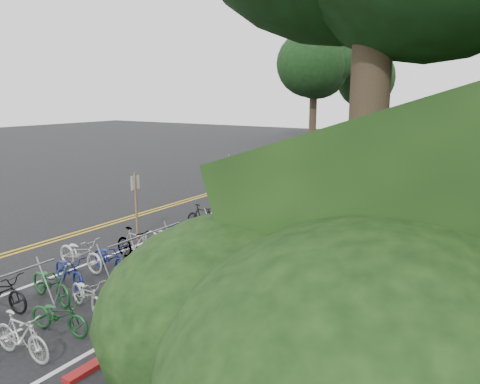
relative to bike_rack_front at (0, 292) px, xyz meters
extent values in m
cube|color=gold|center=(-4.93, 11.43, -0.90)|extent=(0.12, 80.00, 0.01)
cube|color=gold|center=(-4.63, 11.43, -0.90)|extent=(0.12, 80.00, 0.01)
cube|color=silver|center=(-1.78, 11.43, -0.90)|extent=(0.12, 80.00, 0.01)
cube|color=silver|center=(2.42, 11.43, -0.90)|extent=(0.12, 80.00, 0.01)
cube|color=silver|center=(0.32, 5.43, -0.90)|extent=(0.10, 1.60, 0.01)
cube|color=silver|center=(0.32, 11.43, -0.90)|extent=(0.10, 1.60, 0.01)
cube|color=silver|center=(0.32, 17.43, -0.90)|extent=(0.10, 1.60, 0.01)
cube|color=silver|center=(0.32, 23.43, -0.90)|extent=(0.10, 1.60, 0.01)
cube|color=silver|center=(0.32, 29.43, -0.90)|extent=(0.10, 1.60, 0.01)
cube|color=silver|center=(0.32, 35.43, -0.90)|extent=(0.10, 1.60, 0.01)
cube|color=maroon|center=(2.92, 13.43, -0.85)|extent=(0.25, 28.00, 0.10)
cube|color=#382819|center=(3.62, 23.43, -0.82)|extent=(1.40, 44.00, 0.16)
ellipsoid|color=#284C19|center=(4.42, 4.43, 0.14)|extent=(2.00, 2.80, 1.60)
ellipsoid|color=#284C19|center=(5.22, 9.43, 0.65)|extent=(2.60, 3.64, 2.08)
ellipsoid|color=#284C19|center=(6.42, 15.43, 1.09)|extent=(2.20, 3.08, 1.76)
ellipsoid|color=#284C19|center=(5.02, 21.43, 0.66)|extent=(3.00, 4.20, 2.40)
ellipsoid|color=#284C19|center=(5.72, 27.43, 0.82)|extent=(2.40, 3.36, 1.92)
ellipsoid|color=#284C19|center=(4.22, 7.43, 0.00)|extent=(1.80, 2.52, 1.44)
ellipsoid|color=#284C19|center=(7.22, 19.43, 1.70)|extent=(3.20, 4.48, 2.56)
ellipsoid|color=black|center=(5.22, 1.93, 0.31)|extent=(5.28, 6.16, 3.52)
ellipsoid|color=black|center=(8.22, 0.93, 0.53)|extent=(6.24, 7.28, 4.16)
cylinder|color=#2D2319|center=(6.72, 4.43, 3.22)|extent=(0.81, 0.81, 5.86)
cylinder|color=#2D2319|center=(-11.78, 43.43, 2.02)|extent=(0.81, 0.81, 5.86)
ellipsoid|color=black|center=(-11.78, 43.43, 7.36)|extent=(8.01, 8.01, 7.61)
cylinder|color=#2D2319|center=(-8.78, 51.43, 1.80)|extent=(0.79, 0.79, 5.41)
ellipsoid|color=black|center=(-8.78, 51.43, 6.61)|extent=(7.01, 7.01, 6.66)
cylinder|color=#9196A0|center=(-0.28, 1.33, -0.28)|extent=(0.62, 0.04, 1.23)
cylinder|color=#9196A0|center=(0.28, 1.33, -0.28)|extent=(0.62, 0.04, 1.23)
cylinder|color=#9196A0|center=(0.22, 4.43, 0.25)|extent=(0.05, 3.00, 0.05)
cylinder|color=#9196A0|center=(-0.06, 3.03, -0.33)|extent=(0.58, 0.04, 1.13)
cylinder|color=#9196A0|center=(0.50, 3.03, -0.33)|extent=(0.58, 0.04, 1.13)
cylinder|color=#9196A0|center=(-0.06, 5.83, -0.33)|extent=(0.58, 0.04, 1.13)
cylinder|color=#9196A0|center=(0.50, 5.83, -0.33)|extent=(0.58, 0.04, 1.13)
cylinder|color=#9196A0|center=(0.22, 9.43, 0.25)|extent=(0.05, 3.00, 0.05)
cylinder|color=#9196A0|center=(-0.06, 8.03, -0.33)|extent=(0.58, 0.04, 1.13)
cylinder|color=#9196A0|center=(0.50, 8.03, -0.33)|extent=(0.58, 0.04, 1.13)
cylinder|color=#9196A0|center=(-0.06, 10.83, -0.33)|extent=(0.58, 0.04, 1.13)
cylinder|color=#9196A0|center=(0.50, 10.83, -0.33)|extent=(0.58, 0.04, 1.13)
cylinder|color=#9196A0|center=(0.22, 14.43, 0.25)|extent=(0.05, 3.00, 0.05)
cylinder|color=#9196A0|center=(-0.06, 13.03, -0.33)|extent=(0.58, 0.04, 1.13)
cylinder|color=#9196A0|center=(0.50, 13.03, -0.33)|extent=(0.58, 0.04, 1.13)
cylinder|color=#9196A0|center=(-0.06, 15.83, -0.33)|extent=(0.58, 0.04, 1.13)
cylinder|color=#9196A0|center=(0.50, 15.83, -0.33)|extent=(0.58, 0.04, 1.13)
cylinder|color=#9196A0|center=(0.22, 19.43, 0.25)|extent=(0.05, 3.00, 0.05)
cylinder|color=#9196A0|center=(-0.06, 18.03, -0.33)|extent=(0.58, 0.04, 1.13)
cylinder|color=#9196A0|center=(0.50, 18.03, -0.33)|extent=(0.58, 0.04, 1.13)
cylinder|color=#9196A0|center=(-0.06, 20.83, -0.33)|extent=(0.58, 0.04, 1.13)
cylinder|color=#9196A0|center=(0.50, 20.83, -0.33)|extent=(0.58, 0.04, 1.13)
cylinder|color=#9196A0|center=(0.22, 24.43, 0.25)|extent=(0.05, 3.00, 0.05)
cylinder|color=#9196A0|center=(-0.06, 23.03, -0.33)|extent=(0.58, 0.04, 1.13)
cylinder|color=#9196A0|center=(0.50, 23.03, -0.33)|extent=(0.58, 0.04, 1.13)
cylinder|color=#9196A0|center=(-0.06, 25.83, -0.33)|extent=(0.58, 0.04, 1.13)
cylinder|color=#9196A0|center=(0.50, 25.83, -0.33)|extent=(0.58, 0.04, 1.13)
cylinder|color=brown|center=(-2.18, 6.43, 0.35)|extent=(0.08, 0.08, 2.50)
cube|color=silver|center=(-2.18, 6.43, 1.25)|extent=(0.02, 0.40, 0.50)
cylinder|color=brown|center=(-2.18, 12.43, 0.35)|extent=(0.08, 0.08, 2.50)
cube|color=silver|center=(-2.18, 12.43, 1.25)|extent=(0.02, 0.40, 0.50)
cylinder|color=brown|center=(-2.18, 18.43, 0.35)|extent=(0.08, 0.08, 2.50)
cube|color=silver|center=(-2.18, 18.43, 1.25)|extent=(0.02, 0.40, 0.50)
cylinder|color=brown|center=(-2.18, 24.43, 0.35)|extent=(0.08, 0.08, 2.50)
cube|color=silver|center=(-2.18, 24.43, 1.25)|extent=(0.02, 0.40, 0.50)
imported|color=beige|center=(-1.54, 3.41, -0.39)|extent=(0.73, 1.98, 1.03)
imported|color=beige|center=(1.44, -0.46, -0.42)|extent=(0.56, 1.64, 0.97)
imported|color=black|center=(-1.03, 0.58, -0.43)|extent=(0.85, 1.88, 0.95)
imported|color=#144C1E|center=(1.22, 0.60, -0.48)|extent=(0.81, 1.69, 0.85)
imported|color=#144C1E|center=(-0.39, 1.55, -0.42)|extent=(0.89, 1.91, 0.97)
imported|color=beige|center=(0.88, 1.65, -0.46)|extent=(1.00, 1.77, 0.88)
imported|color=navy|center=(-0.79, 2.42, -0.46)|extent=(0.98, 1.80, 0.90)
imported|color=beige|center=(1.44, 2.61, -0.49)|extent=(1.10, 1.67, 0.83)
imported|color=navy|center=(-0.65, 3.76, -0.46)|extent=(0.85, 1.77, 0.89)
imported|color=maroon|center=(1.41, 3.80, -0.48)|extent=(0.63, 1.64, 0.85)
imported|color=slate|center=(-0.71, 4.88, -0.37)|extent=(0.62, 1.80, 1.07)
imported|color=#9E9EA3|center=(0.89, 4.94, -0.47)|extent=(0.59, 1.67, 0.88)
imported|color=beige|center=(-0.63, 6.21, -0.45)|extent=(0.76, 1.79, 0.92)
imported|color=maroon|center=(0.95, 6.34, -0.43)|extent=(1.19, 1.92, 0.95)
imported|color=navy|center=(-0.37, 7.26, -0.41)|extent=(0.84, 1.93, 0.98)
imported|color=#9E9EA3|center=(1.31, 7.35, -0.36)|extent=(0.87, 1.88, 1.09)
imported|color=black|center=(-0.85, 8.60, -0.37)|extent=(0.80, 1.83, 1.06)
imported|color=maroon|center=(0.87, 8.42, -0.45)|extent=(1.03, 1.82, 0.91)
imported|color=beige|center=(-0.41, 9.67, -0.42)|extent=(0.78, 1.66, 0.96)
imported|color=slate|center=(1.35, 9.67, -0.41)|extent=(0.49, 1.64, 0.98)
camera|label=1|loc=(9.77, -5.31, 4.34)|focal=35.00mm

